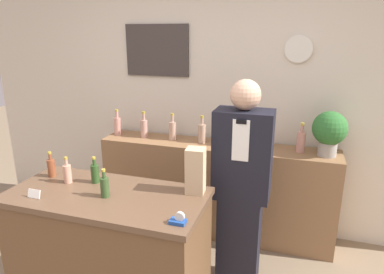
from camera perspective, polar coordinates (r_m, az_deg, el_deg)
back_wall at (r=3.41m, az=3.34°, el=7.04°), size 5.20×0.09×2.70m
back_shelf at (r=3.42m, az=3.83°, el=-8.64°), size 2.26×0.39×0.93m
display_counter at (r=2.59m, az=-13.46°, el=-18.38°), size 1.33×0.63×0.92m
shopkeeper at (r=2.61m, az=8.20°, el=-8.64°), size 0.41×0.26×1.64m
potted_plant at (r=3.11m, az=21.94°, el=1.01°), size 0.29×0.29×0.39m
paper_bag at (r=2.24m, az=0.60°, el=-5.65°), size 0.13×0.12×0.31m
tape_dispenser at (r=1.95m, az=-2.27°, el=-13.64°), size 0.09×0.06×0.07m
price_card_left at (r=2.44m, az=-24.83°, el=-8.58°), size 0.09×0.02×0.06m
counter_bottle_0 at (r=2.72m, az=-22.40°, el=-4.69°), size 0.06×0.06×0.19m
counter_bottle_1 at (r=2.57m, az=-20.05°, el=-5.66°), size 0.06×0.06×0.19m
counter_bottle_2 at (r=2.51m, az=-15.87°, el=-5.78°), size 0.06×0.06×0.19m
counter_bottle_3 at (r=2.28m, az=-14.34°, el=-7.99°), size 0.06×0.06×0.19m
shelf_bottle_0 at (r=3.61m, az=-12.29°, el=1.93°), size 0.07×0.07×0.27m
shelf_bottle_1 at (r=3.47m, az=-7.98°, el=1.55°), size 0.07×0.07×0.27m
shelf_bottle_2 at (r=3.37m, az=-3.26°, el=1.19°), size 0.07×0.07×0.27m
shelf_bottle_3 at (r=3.27m, az=1.67°, el=0.73°), size 0.07×0.07×0.27m
shelf_bottle_4 at (r=3.19m, az=6.82°, el=0.20°), size 0.07×0.07×0.27m
shelf_bottle_5 at (r=3.17m, az=12.25°, el=-0.19°), size 0.07×0.07×0.27m
shelf_bottle_6 at (r=3.16m, az=17.70°, el=-0.67°), size 0.07×0.07×0.27m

